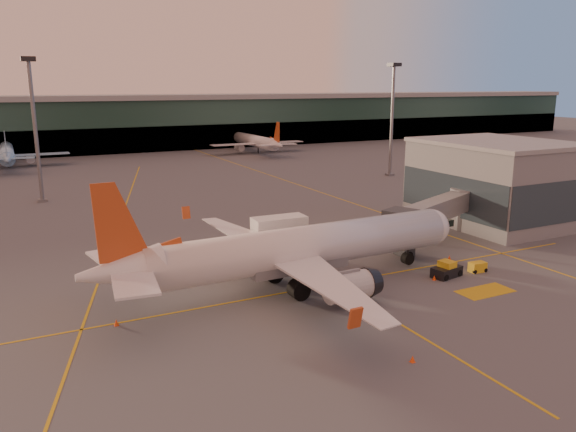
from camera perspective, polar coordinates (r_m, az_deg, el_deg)
name	(u,v)px	position (r m, az deg, el deg)	size (l,w,h in m)	color
ground	(315,308)	(54.63, 2.79, -9.34)	(600.00, 600.00, 0.00)	#4C4F54
taxi_markings	(138,219)	(92.47, -14.98, -0.30)	(100.12, 173.00, 0.01)	gold
terminal	(93,124)	(187.68, -19.22, 8.82)	(400.00, 20.00, 17.60)	#19382D
gate_building	(496,182)	(92.22, 20.36, 3.27)	(18.40, 22.40, 12.60)	slate
mast_west_near	(34,119)	(110.10, -24.37, 8.93)	(2.40, 2.40, 25.60)	slate
mast_east_near	(392,111)	(132.78, 10.55, 10.41)	(2.40, 2.40, 25.60)	slate
main_airplane	(294,250)	(58.27, 0.62, -3.51)	(42.37, 38.10, 12.80)	white
jet_bridge	(440,211)	(78.27, 15.18, 0.51)	(21.62, 11.48, 6.19)	slate
catering_truck	(280,234)	(69.16, -0.82, -1.87)	(6.72, 3.22, 5.14)	#B03A19
gpu_cart	(478,267)	(68.00, 18.70, -4.94)	(2.01, 1.29, 1.13)	gold
pushback_tug	(447,270)	(65.28, 15.84, -5.33)	(3.79, 2.51, 1.80)	black
cone_nose	(449,258)	(71.69, 16.08, -4.08)	(0.41, 0.41, 0.52)	#FC470D
cone_tail	(116,322)	(53.08, -17.05, -10.30)	(0.46, 0.46, 0.59)	#FC470D
cone_wing_right	(413,359)	(45.78, 12.54, -13.99)	(0.43, 0.43, 0.54)	#FC470D
cone_wing_left	(229,247)	(73.36, -6.04, -3.20)	(0.45, 0.45, 0.58)	#FC470D
cone_fwd	(434,278)	(63.94, 14.63, -6.09)	(0.42, 0.42, 0.53)	#FC470D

